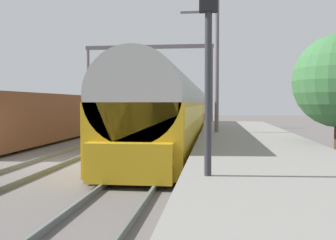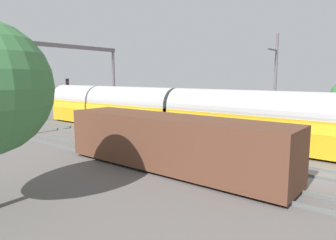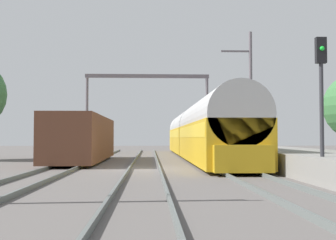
# 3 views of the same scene
# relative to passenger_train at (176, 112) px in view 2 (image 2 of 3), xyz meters

# --- Properties ---
(ground) EXTENTS (120.00, 120.00, 0.00)m
(ground) POSITION_rel_passenger_train_xyz_m (-3.98, -11.99, -1.97)
(ground) COLOR #5D5855
(track_far_west) EXTENTS (1.51, 60.00, 0.16)m
(track_far_west) POSITION_rel_passenger_train_xyz_m (-7.96, -11.99, -1.89)
(track_far_west) COLOR #5A605D
(track_far_west) RESTS_ON ground
(track_west) EXTENTS (1.52, 60.00, 0.16)m
(track_west) POSITION_rel_passenger_train_xyz_m (-3.98, -11.99, -1.89)
(track_west) COLOR #5A605D
(track_west) RESTS_ON ground
(track_east) EXTENTS (1.51, 60.00, 0.16)m
(track_east) POSITION_rel_passenger_train_xyz_m (0.00, -11.99, -1.89)
(track_east) COLOR #5A605D
(track_east) RESTS_ON ground
(platform) EXTENTS (4.40, 28.00, 0.90)m
(platform) POSITION_rel_passenger_train_xyz_m (3.82, -9.99, -1.52)
(platform) COLOR gray
(platform) RESTS_ON ground
(passenger_train) EXTENTS (2.93, 32.85, 3.82)m
(passenger_train) POSITION_rel_passenger_train_xyz_m (0.00, 0.00, 0.00)
(passenger_train) COLOR gold
(passenger_train) RESTS_ON ground
(freight_car) EXTENTS (2.80, 13.00, 2.70)m
(freight_car) POSITION_rel_passenger_train_xyz_m (-7.96, -5.67, -0.50)
(freight_car) COLOR #563323
(freight_car) RESTS_ON ground
(person_crossing) EXTENTS (0.41, 0.47, 1.73)m
(person_crossing) POSITION_rel_passenger_train_xyz_m (1.33, 4.55, -0.94)
(person_crossing) COLOR #323232
(person_crossing) RESTS_ON ground
(railway_signal_far) EXTENTS (0.36, 0.30, 4.67)m
(railway_signal_far) POSITION_rel_passenger_train_xyz_m (1.92, 18.28, 1.04)
(railway_signal_far) COLOR #2D2D33
(railway_signal_far) RESTS_ON ground
(catenary_gantry) EXTENTS (12.36, 0.28, 7.86)m
(catenary_gantry) POSITION_rel_passenger_train_xyz_m (-3.98, 9.84, 3.65)
(catenary_gantry) COLOR #5F575D
(catenary_gantry) RESTS_ON ground
(catenary_pole_east_mid) EXTENTS (1.90, 0.20, 8.00)m
(catenary_pole_east_mid) POSITION_rel_passenger_train_xyz_m (2.35, -7.42, 2.18)
(catenary_pole_east_mid) COLOR #5F575D
(catenary_pole_east_mid) RESTS_ON ground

